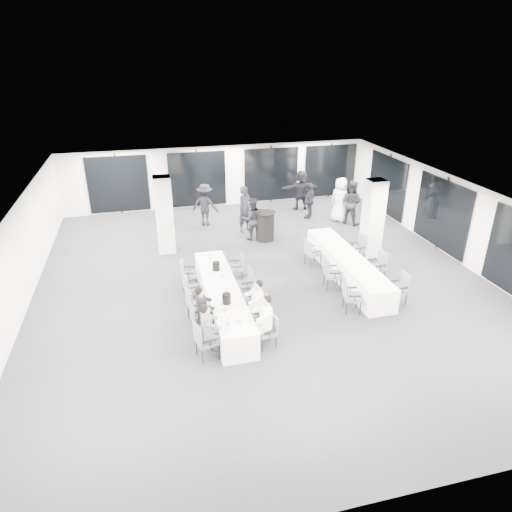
% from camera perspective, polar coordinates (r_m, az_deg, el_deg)
% --- Properties ---
extents(room, '(14.04, 16.04, 2.84)m').
position_cam_1_polar(room, '(15.26, 3.07, 3.70)').
color(room, '#222227').
rests_on(room, ground).
extents(column_left, '(0.60, 0.60, 2.80)m').
position_cam_1_polar(column_left, '(16.62, -11.38, 5.06)').
color(column_left, silver).
rests_on(column_left, floor).
extents(column_right, '(0.60, 0.60, 2.80)m').
position_cam_1_polar(column_right, '(16.40, 14.37, 4.50)').
color(column_right, silver).
rests_on(column_right, floor).
extents(banquet_table_main, '(0.90, 5.00, 0.75)m').
position_cam_1_polar(banquet_table_main, '(12.94, -4.21, -5.34)').
color(banquet_table_main, white).
rests_on(banquet_table_main, floor).
extents(banquet_table_side, '(0.90, 5.00, 0.75)m').
position_cam_1_polar(banquet_table_side, '(15.05, 11.28, -1.28)').
color(banquet_table_side, white).
rests_on(banquet_table_side, floor).
extents(cocktail_table, '(0.81, 0.81, 1.13)m').
position_cam_1_polar(cocktail_table, '(17.61, 1.13, 3.79)').
color(cocktail_table, black).
rests_on(cocktail_table, floor).
extents(chair_main_left_near, '(0.58, 0.61, 0.95)m').
position_cam_1_polar(chair_main_left_near, '(11.03, -6.61, -10.28)').
color(chair_main_left_near, '#54565C').
rests_on(chair_main_left_near, floor).
extents(chair_main_left_second, '(0.49, 0.54, 0.93)m').
position_cam_1_polar(chair_main_left_second, '(11.79, -7.24, -7.88)').
color(chair_main_left_second, '#54565C').
rests_on(chair_main_left_second, floor).
extents(chair_main_left_mid, '(0.58, 0.61, 0.96)m').
position_cam_1_polar(chair_main_left_mid, '(12.46, -7.73, -5.88)').
color(chair_main_left_mid, '#54565C').
rests_on(chair_main_left_mid, floor).
extents(chair_main_left_fourth, '(0.52, 0.56, 0.89)m').
position_cam_1_polar(chair_main_left_fourth, '(13.40, -8.25, -3.79)').
color(chair_main_left_fourth, '#54565C').
rests_on(chair_main_left_fourth, floor).
extents(chair_main_left_far, '(0.54, 0.58, 0.92)m').
position_cam_1_polar(chair_main_left_far, '(14.19, -8.69, -2.04)').
color(chair_main_left_far, '#54565C').
rests_on(chair_main_left_far, floor).
extents(chair_main_right_near, '(0.49, 0.53, 0.86)m').
position_cam_1_polar(chair_main_right_near, '(11.42, 1.66, -9.08)').
color(chair_main_right_near, '#54565C').
rests_on(chair_main_right_near, floor).
extents(chair_main_right_second, '(0.56, 0.59, 0.94)m').
position_cam_1_polar(chair_main_right_second, '(12.04, 0.67, -6.88)').
color(chair_main_right_second, '#54565C').
rests_on(chair_main_right_second, floor).
extents(chair_main_right_mid, '(0.47, 0.52, 0.88)m').
position_cam_1_polar(chair_main_right_mid, '(12.89, -0.47, -4.78)').
color(chair_main_right_mid, '#54565C').
rests_on(chair_main_right_mid, floor).
extents(chair_main_right_fourth, '(0.54, 0.58, 0.94)m').
position_cam_1_polar(chair_main_right_fourth, '(13.49, -1.18, -3.17)').
color(chair_main_right_fourth, '#54565C').
rests_on(chair_main_right_fourth, floor).
extents(chair_main_right_far, '(0.50, 0.54, 0.90)m').
position_cam_1_polar(chair_main_right_far, '(14.51, -2.23, -1.19)').
color(chair_main_right_far, '#54565C').
rests_on(chair_main_right_far, floor).
extents(chair_side_left_near, '(0.57, 0.60, 0.95)m').
position_cam_1_polar(chair_side_left_near, '(13.05, 11.63, -4.71)').
color(chair_side_left_near, '#54565C').
rests_on(chair_side_left_near, floor).
extents(chair_side_left_mid, '(0.57, 0.61, 1.00)m').
position_cam_1_polar(chair_side_left_mid, '(14.15, 9.27, -1.97)').
color(chair_side_left_mid, '#54565C').
rests_on(chair_side_left_mid, floor).
extents(chair_side_left_far, '(0.54, 0.57, 0.93)m').
position_cam_1_polar(chair_side_left_far, '(15.57, 6.91, 0.57)').
color(chair_side_left_far, '#54565C').
rests_on(chair_side_left_far, floor).
extents(chair_side_right_near, '(0.47, 0.53, 0.91)m').
position_cam_1_polar(chair_side_right_near, '(13.91, 17.62, -3.61)').
color(chair_side_right_near, '#54565C').
rests_on(chair_side_right_near, floor).
extents(chair_side_right_mid, '(0.55, 0.60, 1.00)m').
position_cam_1_polar(chair_side_right_mid, '(14.94, 15.03, -1.03)').
color(chair_side_right_mid, '#54565C').
rests_on(chair_side_right_mid, floor).
extents(chair_side_right_far, '(0.54, 0.60, 1.01)m').
position_cam_1_polar(chair_side_right_far, '(16.07, 12.68, 1.09)').
color(chair_side_right_far, '#54565C').
rests_on(chair_side_right_far, floor).
extents(seated_guest_a, '(0.50, 0.38, 1.44)m').
position_cam_1_polar(seated_guest_a, '(10.91, -5.84, -8.95)').
color(seated_guest_a, slate).
rests_on(seated_guest_a, floor).
extents(seated_guest_b, '(0.50, 0.38, 1.44)m').
position_cam_1_polar(seated_guest_b, '(11.66, -6.51, -6.60)').
color(seated_guest_b, black).
rests_on(seated_guest_b, floor).
extents(seated_guest_c, '(0.50, 0.38, 1.44)m').
position_cam_1_polar(seated_guest_c, '(11.20, 0.92, -7.84)').
color(seated_guest_c, white).
rests_on(seated_guest_c, floor).
extents(seated_guest_d, '(0.50, 0.38, 1.44)m').
position_cam_1_polar(seated_guest_d, '(11.88, -0.11, -5.79)').
color(seated_guest_d, white).
rests_on(seated_guest_d, floor).
extents(standing_guest_a, '(0.98, 0.93, 2.13)m').
position_cam_1_polar(standing_guest_a, '(18.29, -1.37, 6.24)').
color(standing_guest_a, black).
rests_on(standing_guest_a, floor).
extents(standing_guest_b, '(0.93, 0.58, 1.89)m').
position_cam_1_polar(standing_guest_b, '(17.52, -0.48, 4.99)').
color(standing_guest_b, black).
rests_on(standing_guest_b, floor).
extents(standing_guest_c, '(1.45, 1.19, 2.00)m').
position_cam_1_polar(standing_guest_c, '(19.11, -6.39, 6.69)').
color(standing_guest_c, black).
rests_on(standing_guest_c, floor).
extents(standing_guest_d, '(1.13, 1.19, 1.79)m').
position_cam_1_polar(standing_guest_d, '(20.02, 6.75, 7.20)').
color(standing_guest_d, black).
rests_on(standing_guest_d, floor).
extents(standing_guest_e, '(1.08, 1.21, 2.15)m').
position_cam_1_polar(standing_guest_e, '(19.78, 10.49, 7.28)').
color(standing_guest_e, white).
rests_on(standing_guest_e, floor).
extents(standing_guest_f, '(1.93, 0.79, 2.07)m').
position_cam_1_polar(standing_guest_f, '(21.06, 5.65, 8.53)').
color(standing_guest_f, black).
rests_on(standing_guest_f, floor).
extents(standing_guest_g, '(0.87, 0.86, 1.87)m').
position_cam_1_polar(standing_guest_g, '(19.61, -11.34, 6.63)').
color(standing_guest_g, black).
rests_on(standing_guest_g, floor).
extents(standing_guest_h, '(1.12, 1.19, 2.12)m').
position_cam_1_polar(standing_guest_h, '(19.55, 11.82, 6.92)').
color(standing_guest_h, black).
rests_on(standing_guest_h, floor).
extents(ice_bucket_near, '(0.24, 0.24, 0.27)m').
position_cam_1_polar(ice_bucket_near, '(11.91, -3.71, -5.35)').
color(ice_bucket_near, black).
rests_on(ice_bucket_near, banquet_table_main).
extents(ice_bucket_far, '(0.22, 0.22, 0.25)m').
position_cam_1_polar(ice_bucket_far, '(13.67, -5.01, -1.28)').
color(ice_bucket_far, black).
rests_on(ice_bucket_far, banquet_table_main).
extents(water_bottle_a, '(0.07, 0.07, 0.21)m').
position_cam_1_polar(water_bottle_a, '(11.01, -3.45, -8.26)').
color(water_bottle_a, silver).
rests_on(water_bottle_a, banquet_table_main).
extents(water_bottle_b, '(0.07, 0.07, 0.23)m').
position_cam_1_polar(water_bottle_b, '(13.15, -4.29, -2.41)').
color(water_bottle_b, silver).
rests_on(water_bottle_b, banquet_table_main).
extents(water_bottle_c, '(0.06, 0.06, 0.20)m').
position_cam_1_polar(water_bottle_c, '(14.31, -5.69, -0.20)').
color(water_bottle_c, silver).
rests_on(water_bottle_c, banquet_table_main).
extents(plate_a, '(0.22, 0.22, 0.03)m').
position_cam_1_polar(plate_a, '(11.66, -3.88, -6.77)').
color(plate_a, white).
rests_on(plate_a, banquet_table_main).
extents(plate_b, '(0.18, 0.18, 0.03)m').
position_cam_1_polar(plate_b, '(11.19, -2.26, -8.21)').
color(plate_b, white).
rests_on(plate_b, banquet_table_main).
extents(plate_c, '(0.19, 0.19, 0.03)m').
position_cam_1_polar(plate_c, '(12.51, -3.62, -4.42)').
color(plate_c, white).
rests_on(plate_c, banquet_table_main).
extents(wine_glass, '(0.07, 0.07, 0.18)m').
position_cam_1_polar(wine_glass, '(11.00, -1.83, -8.07)').
color(wine_glass, silver).
rests_on(wine_glass, banquet_table_main).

